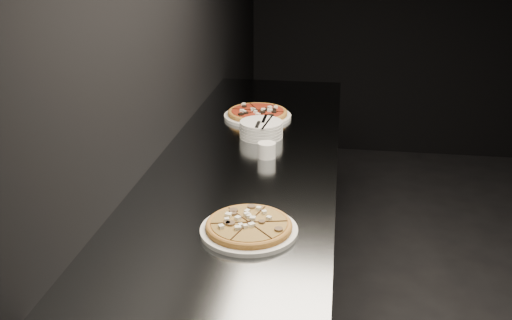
# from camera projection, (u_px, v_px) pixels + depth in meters

# --- Properties ---
(wall_left) EXTENTS (0.02, 5.00, 2.80)m
(wall_left) POSITION_uv_depth(u_px,v_px,m) (161.00, 35.00, 2.32)
(wall_left) COLOR black
(wall_left) RESTS_ON floor
(counter) EXTENTS (0.74, 2.44, 0.92)m
(counter) POSITION_uv_depth(u_px,v_px,m) (251.00, 243.00, 2.62)
(counter) COLOR slate
(counter) RESTS_ON floor
(pizza_mushroom) EXTENTS (0.32, 0.32, 0.04)m
(pizza_mushroom) POSITION_uv_depth(u_px,v_px,m) (249.00, 227.00, 1.78)
(pizza_mushroom) COLOR white
(pizza_mushroom) RESTS_ON counter
(pizza_tomato) EXTENTS (0.34, 0.34, 0.04)m
(pizza_tomato) POSITION_uv_depth(u_px,v_px,m) (258.00, 114.00, 2.86)
(pizza_tomato) COLOR white
(pizza_tomato) RESTS_ON counter
(plate_stack) EXTENTS (0.19, 0.19, 0.07)m
(plate_stack) POSITION_uv_depth(u_px,v_px,m) (261.00, 129.00, 2.59)
(plate_stack) COLOR white
(plate_stack) RESTS_ON counter
(cutlery) EXTENTS (0.08, 0.21, 0.01)m
(cutlery) POSITION_uv_depth(u_px,v_px,m) (263.00, 122.00, 2.56)
(cutlery) COLOR silver
(cutlery) RESTS_ON plate_stack
(ramekin) EXTENTS (0.07, 0.07, 0.06)m
(ramekin) POSITION_uv_depth(u_px,v_px,m) (267.00, 150.00, 2.35)
(ramekin) COLOR silver
(ramekin) RESTS_ON counter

